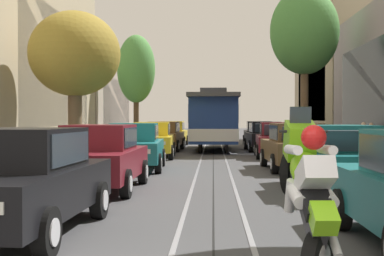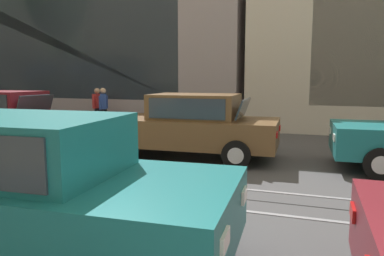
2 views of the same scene
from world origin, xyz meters
The scene contains 20 objects.
ground_plane centered at (0.00, 19.26, 0.00)m, with size 160.00×160.00×0.00m, color #424244.
trolley_track_rails centered at (0.00, 22.08, 0.00)m, with size 1.14×56.16×0.01m.
parked_car_black_near_left centered at (-2.90, 4.02, 0.80)m, with size 2.11×4.41×1.58m.
parked_car_maroon_second_left centered at (-2.76, 9.03, 0.80)m, with size 2.03×4.37×1.58m.
parked_car_teal_mid_left centered at (-2.69, 14.36, 0.80)m, with size 2.14×4.42×1.58m.
parked_car_yellow_fourth_left centered at (-2.72, 20.04, 0.80)m, with size 2.12×4.41×1.58m.
parked_car_brown_fifth_left centered at (-2.71, 25.57, 0.80)m, with size 2.14×4.42×1.58m.
parked_car_yellow_sixth_left centered at (-2.69, 30.81, 0.80)m, with size 2.05×4.38×1.58m.
parked_car_teal_second_right centered at (2.88, 8.90, 0.80)m, with size 2.09×4.40×1.58m.
parked_car_brown_mid_right centered at (2.75, 14.38, 0.80)m, with size 2.10×4.40×1.58m.
parked_car_maroon_fourth_right centered at (2.87, 20.41, 0.80)m, with size 2.14×4.42×1.58m.
parked_car_black_fifth_right centered at (2.76, 25.43, 0.80)m, with size 2.09×4.40×1.58m.
parked_car_black_sixth_right centered at (2.96, 31.41, 0.80)m, with size 2.06×4.38×1.58m.
street_tree_kerb_left_second centered at (-5.10, 15.84, 4.07)m, with size 3.34×3.64×5.69m.
street_tree_kerb_left_mid centered at (-5.02, 31.18, 4.94)m, with size 2.47×2.34×7.21m.
street_tree_kerb_right_second centered at (4.66, 24.02, 6.15)m, with size 3.52×2.96×8.43m.
cable_car_trolley centered at (0.00, 25.73, 1.66)m, with size 2.57×9.14×3.28m.
motorcycle_with_rider centered at (1.01, 1.83, 0.97)m, with size 0.52×1.85×1.86m.
pedestrian_on_left_pavement centered at (6.32, 19.08, 0.90)m, with size 0.55×0.37×1.59m.
pedestrian_on_right_pavement centered at (6.81, 19.66, 0.88)m, with size 0.55×0.29×1.56m.
Camera 1 is at (-0.01, -4.00, 1.72)m, focal length 50.81 mm.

